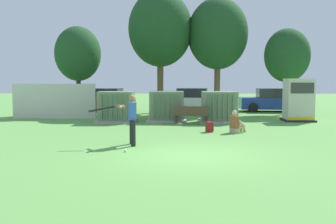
{
  "coord_description": "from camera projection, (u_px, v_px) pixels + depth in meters",
  "views": [
    {
      "loc": [
        -0.38,
        -11.23,
        2.29
      ],
      "look_at": [
        -0.78,
        3.5,
        1.0
      ],
      "focal_mm": 40.79,
      "sensor_mm": 36.0,
      "label": 1
    }
  ],
  "objects": [
    {
      "name": "ground_plane",
      "position": [
        191.0,
        156.0,
        11.38
      ],
      "size": [
        96.0,
        96.0,
        0.0
      ],
      "primitive_type": "plane",
      "color": "#5B9947"
    },
    {
      "name": "fence_panel",
      "position": [
        54.0,
        101.0,
        21.95
      ],
      "size": [
        4.8,
        0.12,
        2.0
      ],
      "primitive_type": "cube",
      "color": "beige",
      "rests_on": "ground"
    },
    {
      "name": "transformer_west",
      "position": [
        116.0,
        107.0,
        20.11
      ],
      "size": [
        2.1,
        1.7,
        1.62
      ],
      "color": "#9E9B93",
      "rests_on": "ground"
    },
    {
      "name": "transformer_mid_west",
      "position": [
        167.0,
        107.0,
        20.48
      ],
      "size": [
        2.1,
        1.7,
        1.62
      ],
      "color": "#9E9B93",
      "rests_on": "ground"
    },
    {
      "name": "transformer_mid_east",
      "position": [
        219.0,
        107.0,
        20.02
      ],
      "size": [
        2.1,
        1.7,
        1.62
      ],
      "color": "#9E9B93",
      "rests_on": "ground"
    },
    {
      "name": "generator_enclosure",
      "position": [
        298.0,
        100.0,
        20.57
      ],
      "size": [
        1.6,
        1.4,
        2.3
      ],
      "color": "#262626",
      "rests_on": "ground"
    },
    {
      "name": "park_bench",
      "position": [
        191.0,
        114.0,
        19.21
      ],
      "size": [
        1.84,
        0.67,
        0.92
      ],
      "color": "#4C3828",
      "rests_on": "ground"
    },
    {
      "name": "batter",
      "position": [
        131.0,
        117.0,
        13.08
      ],
      "size": [
        1.61,
        0.76,
        1.74
      ],
      "color": "black",
      "rests_on": "ground"
    },
    {
      "name": "sports_ball",
      "position": [
        125.0,
        151.0,
        11.93
      ],
      "size": [
        0.09,
        0.09,
        0.09
      ],
      "primitive_type": "sphere",
      "color": "white",
      "rests_on": "ground"
    },
    {
      "name": "seated_spectator",
      "position": [
        236.0,
        124.0,
        16.17
      ],
      "size": [
        0.77,
        0.7,
        0.96
      ],
      "color": "tan",
      "rests_on": "ground"
    },
    {
      "name": "backpack",
      "position": [
        209.0,
        127.0,
        16.37
      ],
      "size": [
        0.35,
        0.37,
        0.44
      ],
      "color": "maroon",
      "rests_on": "ground"
    },
    {
      "name": "tree_left",
      "position": [
        78.0,
        54.0,
        24.64
      ],
      "size": [
        2.96,
        2.96,
        5.66
      ],
      "color": "#4C3828",
      "rests_on": "ground"
    },
    {
      "name": "tree_center_left",
      "position": [
        160.0,
        29.0,
        25.56
      ],
      "size": [
        4.28,
        4.28,
        8.17
      ],
      "color": "brown",
      "rests_on": "ground"
    },
    {
      "name": "tree_center_right",
      "position": [
        218.0,
        34.0,
        25.49
      ],
      "size": [
        4.02,
        4.02,
        7.68
      ],
      "color": "brown",
      "rests_on": "ground"
    },
    {
      "name": "tree_right",
      "position": [
        287.0,
        56.0,
        24.22
      ],
      "size": [
        2.87,
        2.87,
        5.48
      ],
      "color": "brown",
      "rests_on": "ground"
    },
    {
      "name": "parked_car_leftmost",
      "position": [
        105.0,
        100.0,
        27.01
      ],
      "size": [
        4.38,
        2.31,
        1.62
      ],
      "color": "maroon",
      "rests_on": "ground"
    },
    {
      "name": "parked_car_left_of_center",
      "position": [
        191.0,
        100.0,
        27.25
      ],
      "size": [
        4.38,
        2.32,
        1.62
      ],
      "color": "silver",
      "rests_on": "ground"
    },
    {
      "name": "parked_car_right_of_center",
      "position": [
        271.0,
        101.0,
        26.73
      ],
      "size": [
        4.27,
        2.05,
        1.62
      ],
      "color": "navy",
      "rests_on": "ground"
    }
  ]
}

